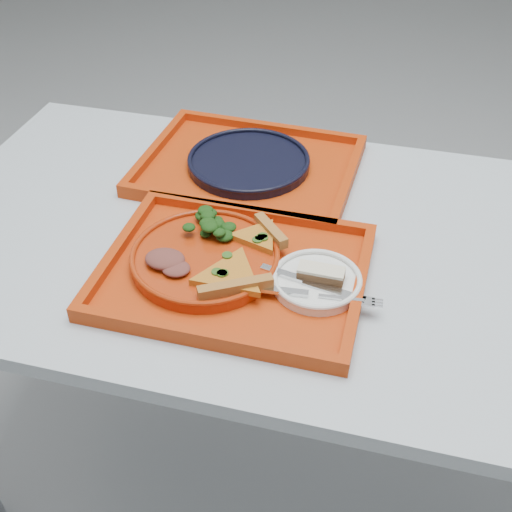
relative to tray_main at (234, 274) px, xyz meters
name	(u,v)px	position (x,y,z in m)	size (l,w,h in m)	color
ground	(312,472)	(0.16, 0.13, -0.76)	(10.00, 10.00, 0.00)	#96999E
table	(331,276)	(0.16, 0.13, -0.08)	(1.60, 0.80, 0.75)	#AFBAC4
tray_main	(234,274)	(0.00, 0.00, 0.00)	(0.45, 0.35, 0.01)	#B03109
tray_far	(249,169)	(-0.06, 0.34, 0.00)	(0.45, 0.35, 0.01)	#B03109
dinner_plate	(205,259)	(-0.05, 0.01, 0.02)	(0.26, 0.26, 0.02)	#A52C0B
side_plate	(317,283)	(0.15, 0.00, 0.01)	(0.15, 0.15, 0.01)	white
navy_plate	(249,163)	(-0.06, 0.34, 0.01)	(0.26, 0.26, 0.02)	black
pizza_slice_a	(231,273)	(0.01, -0.04, 0.03)	(0.14, 0.12, 0.02)	gold
pizza_slice_b	(258,235)	(0.02, 0.08, 0.03)	(0.11, 0.09, 0.02)	gold
salad_heap	(211,221)	(-0.07, 0.08, 0.04)	(0.08, 0.07, 0.04)	black
meat_portion	(165,259)	(-0.11, -0.03, 0.03)	(0.07, 0.06, 0.02)	brown
dessert_bar	(321,273)	(0.15, 0.00, 0.03)	(0.08, 0.03, 0.02)	#51321B
knife	(312,283)	(0.14, -0.01, 0.02)	(0.18, 0.02, 0.01)	silver
fork	(317,295)	(0.15, -0.04, 0.02)	(0.18, 0.02, 0.01)	silver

